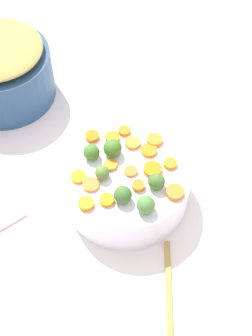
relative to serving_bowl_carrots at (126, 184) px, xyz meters
name	(u,v)px	position (x,y,z in m)	size (l,w,h in m)	color
tabletop	(131,184)	(0.02, 0.04, -0.06)	(2.40, 2.40, 0.02)	white
serving_bowl_carrots	(126,184)	(0.00, 0.00, 0.00)	(0.28, 0.28, 0.10)	white
metal_pot	(2,75)	(-0.26, 0.37, 0.02)	(0.26, 0.26, 0.14)	navy
carrot_slice_0	(111,165)	(-0.03, 0.02, 0.05)	(0.03, 0.03, 0.01)	orange
carrot_slice_1	(107,200)	(-0.05, -0.07, 0.06)	(0.03, 0.03, 0.01)	orange
carrot_slice_2	(155,140)	(0.08, 0.07, 0.06)	(0.04, 0.04, 0.01)	orange
carrot_slice_3	(91,185)	(-0.08, -0.03, 0.05)	(0.04, 0.04, 0.01)	orange
carrot_slice_4	(92,136)	(-0.06, 0.10, 0.06)	(0.03, 0.03, 0.01)	orange
carrot_slice_5	(139,186)	(0.02, -0.05, 0.06)	(0.03, 0.03, 0.01)	orange
carrot_slice_6	(86,204)	(-0.09, -0.07, 0.06)	(0.03, 0.03, 0.01)	orange
carrot_slice_7	(149,151)	(0.06, 0.04, 0.05)	(0.04, 0.04, 0.01)	orange
carrot_slice_8	(79,177)	(-0.10, 0.00, 0.05)	(0.03, 0.03, 0.01)	orange
carrot_slice_9	(170,164)	(0.10, 0.00, 0.05)	(0.03, 0.03, 0.01)	orange
carrot_slice_10	(124,131)	(0.01, 0.11, 0.05)	(0.03, 0.03, 0.01)	orange
carrot_slice_11	(112,138)	(-0.02, 0.09, 0.06)	(0.03, 0.03, 0.01)	orange
carrot_slice_12	(131,171)	(0.01, 0.00, 0.05)	(0.03, 0.03, 0.01)	orange
carrot_slice_13	(153,169)	(0.06, -0.01, 0.06)	(0.04, 0.04, 0.01)	orange
carrot_slice_14	(175,192)	(0.09, -0.07, 0.06)	(0.04, 0.04, 0.01)	orange
carrot_slice_15	(133,143)	(0.03, 0.07, 0.05)	(0.03, 0.03, 0.01)	orange
brussels_sprout_0	(91,152)	(-0.07, 0.05, 0.07)	(0.04, 0.04, 0.04)	#45792A
brussels_sprout_1	(113,148)	(-0.02, 0.05, 0.07)	(0.04, 0.04, 0.04)	#457728
brussels_sprout_2	(146,205)	(0.02, -0.10, 0.07)	(0.04, 0.04, 0.04)	#50893E
brussels_sprout_3	(102,173)	(-0.05, -0.01, 0.07)	(0.03, 0.03, 0.03)	olive
brussels_sprout_4	(123,195)	(-0.02, -0.07, 0.07)	(0.04, 0.04, 0.04)	#426D30
brussels_sprout_5	(156,181)	(0.06, -0.05, 0.07)	(0.04, 0.04, 0.04)	#47732F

